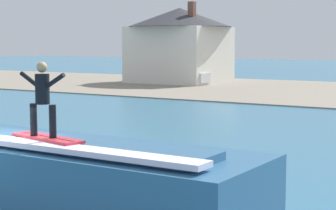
% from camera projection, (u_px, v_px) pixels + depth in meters
% --- Properties ---
extents(wave_crest, '(10.70, 3.13, 1.79)m').
position_uv_depth(wave_crest, '(49.00, 173.00, 14.11)').
color(wave_crest, '#2F6088').
rests_on(wave_crest, ground_plane).
extents(surfboard, '(2.19, 0.92, 0.06)m').
position_uv_depth(surfboard, '(47.00, 138.00, 13.25)').
color(surfboard, '#D8333F').
rests_on(surfboard, wave_crest).
extents(surfer, '(1.33, 0.32, 1.68)m').
position_uv_depth(surfer, '(42.00, 95.00, 13.11)').
color(surfer, black).
rests_on(surfer, surfboard).
extents(car_near_shore, '(3.90, 2.20, 1.86)m').
position_uv_depth(car_near_shore, '(187.00, 75.00, 55.51)').
color(car_near_shore, silver).
rests_on(car_near_shore, ground_plane).
extents(house_with_chimney, '(10.38, 10.38, 7.91)m').
position_uv_depth(house_with_chimney, '(179.00, 42.00, 58.45)').
color(house_with_chimney, silver).
rests_on(house_with_chimney, ground_plane).
extents(tree_tall_bare, '(3.21, 3.21, 5.61)m').
position_uv_depth(tree_tall_bare, '(165.00, 43.00, 62.15)').
color(tree_tall_bare, brown).
rests_on(tree_tall_bare, ground_plane).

